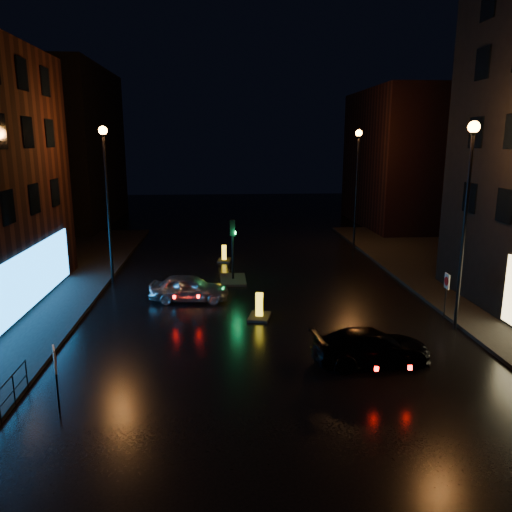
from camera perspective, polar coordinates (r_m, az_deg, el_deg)
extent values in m
plane|color=black|center=(15.08, 3.69, -17.45)|extent=(120.00, 120.00, 0.00)
cube|color=black|center=(49.91, -21.05, 11.48)|extent=(8.00, 16.00, 14.00)
cube|color=black|center=(47.95, 16.73, 10.57)|extent=(8.00, 14.00, 12.00)
cylinder|color=black|center=(27.75, -16.54, 4.98)|extent=(0.14, 0.14, 8.00)
cylinder|color=black|center=(27.51, -17.09, 13.25)|extent=(0.20, 0.20, 0.25)
sphere|color=orange|center=(27.51, -17.11, 13.56)|extent=(0.44, 0.44, 0.44)
cylinder|color=black|center=(21.50, 22.64, 2.29)|extent=(0.14, 0.14, 8.00)
cylinder|color=black|center=(21.19, 23.61, 12.96)|extent=(0.20, 0.20, 0.25)
sphere|color=orange|center=(21.19, 23.65, 13.37)|extent=(0.44, 0.44, 0.44)
cylinder|color=black|center=(36.36, 11.37, 7.06)|extent=(0.14, 0.14, 8.00)
cylinder|color=black|center=(36.17, 11.66, 13.37)|extent=(0.20, 0.20, 0.25)
sphere|color=orange|center=(36.18, 11.67, 13.61)|extent=(0.44, 0.44, 0.44)
cube|color=black|center=(27.92, -2.64, -2.71)|extent=(1.40, 2.40, 0.12)
cylinder|color=black|center=(27.58, -2.67, -0.03)|extent=(0.12, 0.12, 2.80)
cube|color=black|center=(27.27, -2.71, 3.24)|extent=(0.28, 0.22, 0.90)
cylinder|color=#0CFF59|center=(27.32, -2.41, 2.67)|extent=(0.05, 0.18, 0.18)
cylinder|color=black|center=(17.59, -24.74, -12.18)|extent=(0.04, 0.04, 1.00)
imported|color=#B5BABE|center=(24.53, -7.62, -3.62)|extent=(3.93, 1.85, 1.30)
imported|color=black|center=(18.19, 13.03, -10.06)|extent=(4.35, 2.11, 1.22)
cube|color=black|center=(22.17, 0.38, -6.95)|extent=(1.17, 1.49, 0.11)
cube|color=yellow|center=(21.99, 0.38, -5.61)|extent=(0.35, 0.26, 1.10)
cube|color=black|center=(21.99, 0.38, -5.61)|extent=(0.32, 0.10, 0.66)
cube|color=black|center=(32.47, -3.65, -0.49)|extent=(0.94, 1.29, 0.10)
cube|color=yellow|center=(32.35, -3.66, 0.37)|extent=(0.30, 0.21, 1.00)
cube|color=black|center=(32.35, -3.66, 0.37)|extent=(0.30, 0.06, 0.60)
cylinder|color=black|center=(15.44, -21.79, -13.39)|extent=(0.06, 0.06, 2.02)
cube|color=silver|center=(15.14, -22.03, -10.88)|extent=(0.23, 0.49, 0.69)
cylinder|color=#B20C0C|center=(15.14, -21.93, -10.87)|extent=(0.17, 0.38, 0.40)
cylinder|color=black|center=(23.33, 20.85, -4.40)|extent=(0.05, 0.05, 1.98)
cube|color=silver|center=(23.14, 20.99, -2.70)|extent=(0.07, 0.50, 0.67)
cylinder|color=#B20C0C|center=(23.13, 20.93, -2.70)|extent=(0.04, 0.40, 0.40)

